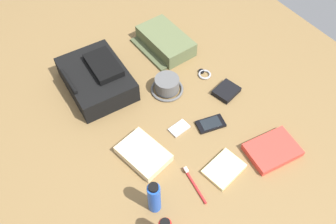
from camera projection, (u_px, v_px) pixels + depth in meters
The scene contains 13 objects.
ground_plane at pixel (168, 119), 1.52m from camera, with size 2.64×2.02×0.02m, color brown.
backpack at pixel (97, 78), 1.57m from camera, with size 0.36×0.27×0.13m.
toiletry_pouch at pixel (165, 41), 1.75m from camera, with size 0.30×0.22×0.08m.
bucket_hat at pixel (167, 85), 1.58m from camera, with size 0.15×0.15×0.07m.
deodorant_spray at pixel (154, 197), 1.20m from camera, with size 0.05×0.05×0.17m.
paperback_novel at pixel (272, 150), 1.39m from camera, with size 0.17×0.22×0.03m.
cell_phone at pixel (211, 124), 1.48m from camera, with size 0.09×0.13×0.01m.
media_player at pixel (179, 128), 1.47m from camera, with size 0.06×0.09×0.01m.
wristwatch at pixel (204, 74), 1.66m from camera, with size 0.07×0.06×0.01m.
toothbrush at pixel (193, 183), 1.31m from camera, with size 0.16×0.03×0.02m.
wallet at pixel (226, 91), 1.58m from camera, with size 0.09×0.11×0.02m, color black.
notepad at pixel (224, 169), 1.35m from camera, with size 0.11×0.15×0.02m, color beige.
folded_towel at pixel (143, 154), 1.38m from camera, with size 0.20×0.14×0.04m, color beige.
Camera 1 is at (-0.75, 0.49, 1.21)m, focal length 36.88 mm.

